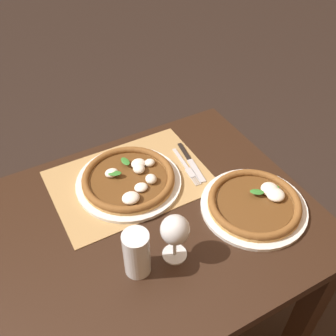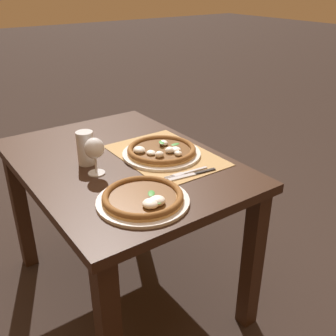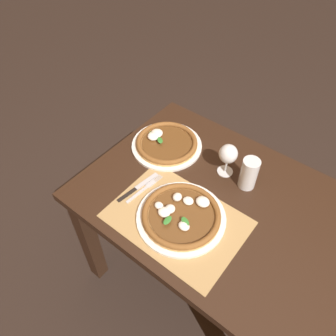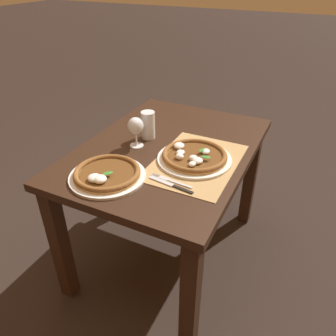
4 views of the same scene
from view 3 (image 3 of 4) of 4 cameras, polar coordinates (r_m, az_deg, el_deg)
name	(u,v)px [view 3 (image 3 of 4)]	position (r m, az deg, el deg)	size (l,w,h in m)	color
ground_plane	(204,277)	(2.00, 6.34, -18.34)	(24.00, 24.00, 0.00)	black
dining_table	(216,216)	(1.46, 8.34, -8.32)	(1.12, 0.82, 0.74)	black
paper_placemat	(177,219)	(1.29, 1.53, -8.91)	(0.52, 0.37, 0.00)	#A88451
pizza_near	(181,215)	(1.28, 2.31, -8.17)	(0.35, 0.35, 0.05)	silver
pizza_far	(166,143)	(1.55, -0.31, 4.35)	(0.33, 0.33, 0.05)	silver
wine_glass	(228,155)	(1.39, 10.42, 2.25)	(0.08, 0.08, 0.16)	silver
pint_glass	(249,174)	(1.39, 13.88, -1.02)	(0.07, 0.07, 0.15)	silver
fork	(145,188)	(1.38, -4.07, -3.58)	(0.03, 0.20, 0.00)	#B7B7BC
knife	(138,187)	(1.39, -5.21, -3.32)	(0.05, 0.22, 0.01)	black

